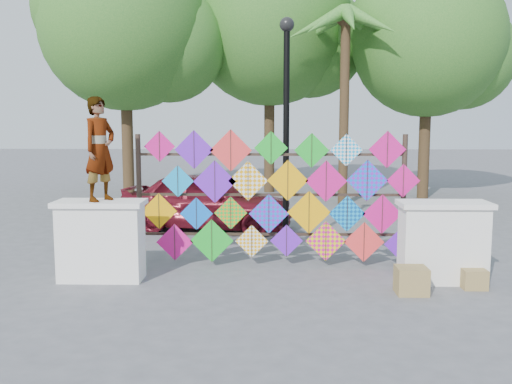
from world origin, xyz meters
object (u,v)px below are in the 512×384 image
vendor_woman (100,149)px  sedan (208,201)px  kite_rack (276,197)px  lamppost (286,112)px

vendor_woman → sedan: 4.63m
kite_rack → vendor_woman: bearing=-161.4°
kite_rack → sedan: (-1.54, 3.31, -0.54)m
vendor_woman → lamppost: (2.97, 2.20, 0.60)m
vendor_woman → lamppost: 3.74m
kite_rack → vendor_woman: (-2.77, -0.93, 0.88)m
sedan → lamppost: size_ratio=0.89×
lamppost → sedan: bearing=130.6°
kite_rack → sedan: size_ratio=1.23×
kite_rack → vendor_woman: 3.05m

